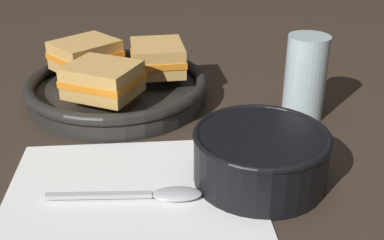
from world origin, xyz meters
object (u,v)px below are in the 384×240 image
at_px(sandwich_far_left, 103,80).
at_px(skillet, 117,89).
at_px(soup_bowl, 261,154).
at_px(spoon, 156,194).
at_px(drinking_glass, 305,78).
at_px(sandwich_near_left, 157,58).
at_px(sandwich_near_right, 85,55).

bearing_deg(sandwich_far_left, skillet, 82.28).
bearing_deg(skillet, soup_bowl, -49.71).
height_order(spoon, drinking_glass, drinking_glass).
height_order(soup_bowl, sandwich_far_left, sandwich_far_left).
height_order(soup_bowl, drinking_glass, drinking_glass).
relative_size(soup_bowl, sandwich_near_left, 1.46).
distance_m(soup_bowl, drinking_glass, 0.19).
bearing_deg(drinking_glass, sandwich_far_left, -178.41).
relative_size(spoon, sandwich_near_left, 1.60).
xyz_separation_m(sandwich_near_left, drinking_glass, (0.22, -0.09, -0.00)).
height_order(sandwich_near_left, drinking_glass, drinking_glass).
relative_size(spoon, skillet, 0.60).
height_order(sandwich_near_right, drinking_glass, drinking_glass).
bearing_deg(spoon, skillet, 104.66).
relative_size(sandwich_near_left, drinking_glass, 0.86).
relative_size(spoon, drinking_glass, 1.38).
relative_size(sandwich_near_left, sandwich_near_right, 0.85).
xyz_separation_m(soup_bowl, skillet, (-0.20, 0.23, -0.02)).
bearing_deg(sandwich_near_right, sandwich_far_left, -67.72).
distance_m(spoon, drinking_glass, 0.30).
height_order(soup_bowl, sandwich_near_right, sandwich_near_right).
distance_m(skillet, sandwich_far_left, 0.08).
distance_m(spoon, sandwich_far_left, 0.23).
height_order(spoon, skillet, skillet).
bearing_deg(soup_bowl, sandwich_far_left, 141.62).
bearing_deg(sandwich_far_left, sandwich_near_right, 112.28).
bearing_deg(sandwich_near_left, spoon, -87.79).
bearing_deg(sandwich_near_right, drinking_glass, -16.91).
relative_size(spoon, sandwich_far_left, 1.41).
relative_size(soup_bowl, sandwich_near_right, 1.23).
bearing_deg(spoon, sandwich_near_right, 111.67).
distance_m(skillet, sandwich_near_right, 0.08).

